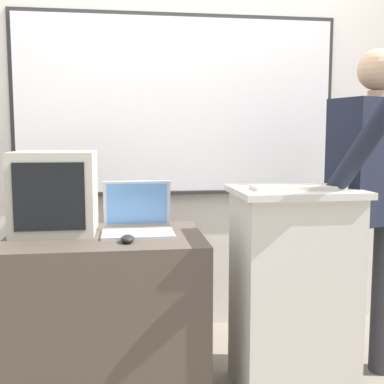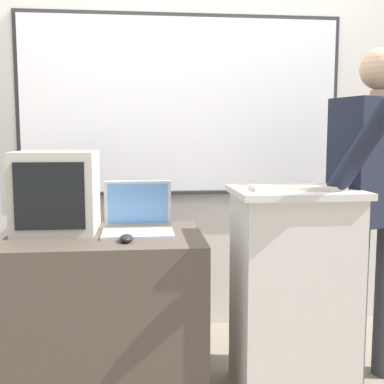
% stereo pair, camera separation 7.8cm
% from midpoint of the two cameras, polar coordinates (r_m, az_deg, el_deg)
% --- Properties ---
extents(back_wall, '(6.40, 0.17, 2.80)m').
position_cam_midpoint_polar(back_wall, '(3.07, -1.64, 10.03)').
color(back_wall, silver).
rests_on(back_wall, ground_plane).
extents(lectern_podium, '(0.56, 0.47, 0.98)m').
position_cam_midpoint_polar(lectern_podium, '(2.35, 10.82, -11.44)').
color(lectern_podium, beige).
rests_on(lectern_podium, ground_plane).
extents(side_desk, '(0.92, 0.66, 0.75)m').
position_cam_midpoint_polar(side_desk, '(2.43, -11.01, -13.74)').
color(side_desk, '#4C4238').
rests_on(side_desk, ground_plane).
extents(person_presenter, '(0.61, 0.66, 1.63)m').
position_cam_midpoint_polar(person_presenter, '(2.49, 19.90, -0.12)').
color(person_presenter, '#333338').
rests_on(person_presenter, ground_plane).
extents(laptop, '(0.34, 0.28, 0.25)m').
position_cam_midpoint_polar(laptop, '(2.36, -7.42, -3.09)').
color(laptop, '#B7BABF').
rests_on(laptop, side_desk).
extents(wireless_keyboard, '(0.41, 0.15, 0.02)m').
position_cam_midpoint_polar(wireless_keyboard, '(2.19, 11.38, 0.53)').
color(wireless_keyboard, beige).
rests_on(wireless_keyboard, lectern_podium).
extents(computer_mouse_by_laptop, '(0.06, 0.10, 0.03)m').
position_cam_midpoint_polar(computer_mouse_by_laptop, '(2.15, -8.68, -5.50)').
color(computer_mouse_by_laptop, black).
rests_on(computer_mouse_by_laptop, side_desk).
extents(crt_monitor, '(0.38, 0.39, 0.39)m').
position_cam_midpoint_polar(crt_monitor, '(2.44, -16.79, -0.00)').
color(crt_monitor, '#BCB7A8').
rests_on(crt_monitor, side_desk).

